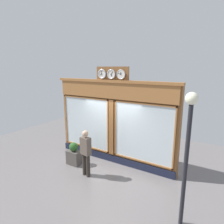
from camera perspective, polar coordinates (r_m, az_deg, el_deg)
ground_plane at (r=6.45m, az=-14.40°, el=-23.51°), size 14.00×14.00×0.00m
shop_facade at (r=7.79m, az=0.48°, el=-2.73°), size 5.27×0.42×3.83m
pedestrian at (r=6.99m, az=-7.70°, el=-11.35°), size 0.39×0.27×1.69m
street_lamp at (r=4.71m, az=21.38°, el=-7.78°), size 0.28×0.28×3.29m
planter_box at (r=8.11m, az=-11.06°, el=-12.96°), size 0.56×0.36×0.56m
planter_shrub at (r=7.92m, az=-11.21°, el=-9.99°), size 0.35×0.35×0.35m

